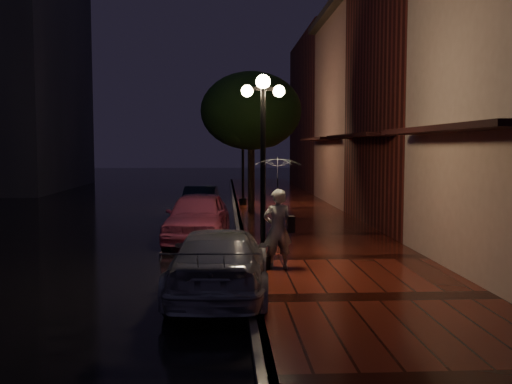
% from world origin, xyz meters
% --- Properties ---
extents(ground, '(120.00, 120.00, 0.00)m').
position_xyz_m(ground, '(0.00, 0.00, 0.00)').
color(ground, black).
rests_on(ground, ground).
extents(sidewalk, '(4.50, 60.00, 0.15)m').
position_xyz_m(sidewalk, '(2.25, 0.00, 0.07)').
color(sidewalk, '#42140B').
rests_on(sidewalk, ground).
extents(curb, '(0.25, 60.00, 0.15)m').
position_xyz_m(curb, '(0.00, 0.00, 0.07)').
color(curb, '#595451').
rests_on(curb, ground).
extents(storefront_mid, '(5.00, 8.00, 11.00)m').
position_xyz_m(storefront_mid, '(7.00, 2.00, 5.50)').
color(storefront_mid, '#511914').
rests_on(storefront_mid, ground).
extents(storefront_far, '(5.00, 8.00, 9.00)m').
position_xyz_m(storefront_far, '(7.00, 10.00, 4.50)').
color(storefront_far, '#8C5951').
rests_on(storefront_far, ground).
extents(storefront_extra, '(5.00, 12.00, 10.00)m').
position_xyz_m(storefront_extra, '(7.00, 20.00, 5.00)').
color(storefront_extra, '#511914').
rests_on(storefront_extra, ground).
extents(streetlamp_near, '(0.96, 0.36, 4.31)m').
position_xyz_m(streetlamp_near, '(0.35, -5.00, 2.60)').
color(streetlamp_near, black).
rests_on(streetlamp_near, sidewalk).
extents(streetlamp_far, '(0.96, 0.36, 4.31)m').
position_xyz_m(streetlamp_far, '(0.35, 9.00, 2.60)').
color(streetlamp_far, black).
rests_on(streetlamp_far, sidewalk).
extents(street_tree, '(4.16, 4.16, 5.80)m').
position_xyz_m(street_tree, '(0.61, 5.99, 4.24)').
color(street_tree, black).
rests_on(street_tree, sidewalk).
extents(pink_car, '(2.11, 4.53, 1.50)m').
position_xyz_m(pink_car, '(-1.33, -0.17, 0.75)').
color(pink_car, '#D25681').
rests_on(pink_car, ground).
extents(navy_car, '(1.54, 3.81, 1.23)m').
position_xyz_m(navy_car, '(-1.52, 6.03, 0.62)').
color(navy_car, black).
rests_on(navy_car, ground).
extents(silver_car, '(2.11, 4.66, 1.32)m').
position_xyz_m(silver_car, '(-0.60, -6.76, 0.66)').
color(silver_car, '#A1A0A7').
rests_on(silver_car, ground).
extents(woman_with_umbrella, '(1.04, 1.06, 2.51)m').
position_xyz_m(woman_with_umbrella, '(0.68, -5.01, 1.81)').
color(woman_with_umbrella, white).
rests_on(woman_with_umbrella, sidewalk).
extents(parking_meter, '(0.14, 0.10, 1.45)m').
position_xyz_m(parking_meter, '(1.00, -1.84, 1.03)').
color(parking_meter, black).
rests_on(parking_meter, sidewalk).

